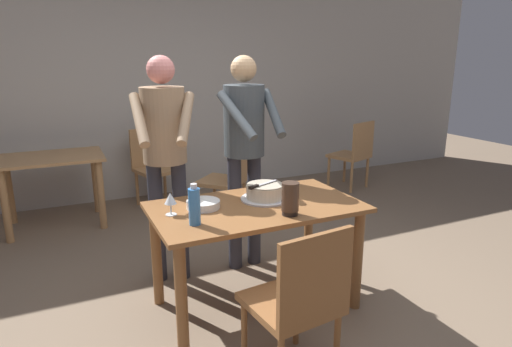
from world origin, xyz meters
name	(u,v)px	position (x,y,z in m)	size (l,w,h in m)	color
ground_plane	(256,305)	(0.00, 0.00, 0.00)	(14.00, 14.00, 0.00)	#7A6651
back_wall	(154,87)	(0.00, 2.95, 1.35)	(10.00, 0.12, 2.70)	#BCB7AD
main_dining_table	(256,223)	(0.00, 0.00, 0.62)	(1.39, 0.79, 0.75)	brown
cake_on_platter	(265,192)	(0.11, 0.08, 0.80)	(0.34, 0.34, 0.11)	silver
cake_knife	(258,186)	(0.04, 0.05, 0.87)	(0.26, 0.12, 0.02)	silver
plate_stack	(203,204)	(-0.34, 0.09, 0.78)	(0.22, 0.22, 0.05)	white
wine_glass_near	(170,199)	(-0.56, 0.06, 0.85)	(0.08, 0.08, 0.14)	silver
water_bottle	(194,206)	(-0.47, -0.16, 0.86)	(0.07, 0.07, 0.25)	#387AC6
hurricane_lamp	(290,198)	(0.11, -0.26, 0.86)	(0.11, 0.11, 0.21)	black
person_cutting_cake	(245,140)	(0.18, 0.60, 1.08)	(0.47, 0.56, 1.72)	#2D2D38
person_standing_beside	(165,146)	(-0.45, 0.63, 1.08)	(0.47, 0.58, 1.72)	#2D2D38
chair_near_side	(299,299)	(-0.11, -0.77, 0.49)	(0.49, 0.49, 0.90)	brown
background_table	(52,172)	(-1.23, 2.25, 0.58)	(1.00, 0.70, 0.74)	tan
background_chair_1	(354,152)	(2.37, 2.04, 0.49)	(0.56, 0.56, 0.90)	tan
background_chair_2	(154,164)	(-0.15, 2.51, 0.49)	(0.54, 0.54, 0.90)	tan
background_chair_3	(228,176)	(0.44, 1.63, 0.49)	(0.62, 0.62, 0.90)	tan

